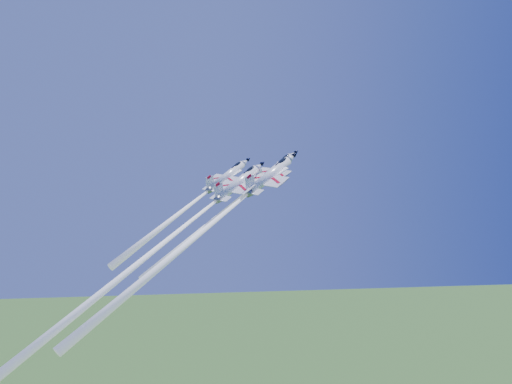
{
  "coord_description": "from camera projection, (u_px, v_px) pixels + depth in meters",
  "views": [
    {
      "loc": [
        -16.85,
        -124.3,
        91.15
      ],
      "look_at": [
        0.0,
        0.0,
        86.6
      ],
      "focal_mm": 40.0,
      "sensor_mm": 36.0,
      "label": 1
    }
  ],
  "objects": [
    {
      "name": "jet_left",
      "position": [
        190.0,
        205.0,
        124.73
      ],
      "size": [
        27.05,
        20.29,
        28.09
      ],
      "rotation": [
        0.55,
        0.1,
        -0.93
      ],
      "color": "white"
    },
    {
      "name": "jet_lead",
      "position": [
        232.0,
        205.0,
        120.94
      ],
      "size": [
        30.5,
        22.95,
        32.21
      ],
      "rotation": [
        0.55,
        0.1,
        -0.93
      ],
      "color": "white"
    },
    {
      "name": "jet_slot",
      "position": [
        158.0,
        247.0,
        107.61
      ],
      "size": [
        40.27,
        30.57,
        44.63
      ],
      "rotation": [
        0.55,
        0.1,
        -0.93
      ],
      "color": "white"
    },
    {
      "name": "jet_right",
      "position": [
        202.0,
        232.0,
        109.54
      ],
      "size": [
        39.07,
        29.56,
        42.38
      ],
      "rotation": [
        0.55,
        0.1,
        -0.93
      ],
      "color": "white"
    }
  ]
}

